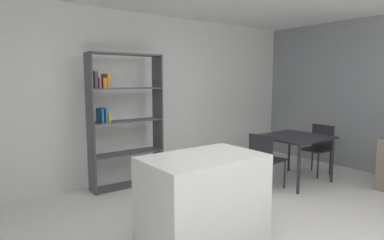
{
  "coord_description": "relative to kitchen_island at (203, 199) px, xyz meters",
  "views": [
    {
      "loc": [
        -2.43,
        -2.42,
        1.71
      ],
      "look_at": [
        0.05,
        0.92,
        1.19
      ],
      "focal_mm": 30.29,
      "sensor_mm": 36.0,
      "label": 1
    }
  ],
  "objects": [
    {
      "name": "ground_plane",
      "position": [
        0.39,
        -0.12,
        -0.47
      ],
      "size": [
        10.36,
        10.36,
        0.0
      ],
      "primitive_type": "plane",
      "color": "silver"
    },
    {
      "name": "back_partition",
      "position": [
        0.39,
        2.53,
        0.95
      ],
      "size": [
        7.52,
        0.06,
        2.83
      ],
      "primitive_type": "cube",
      "color": "white",
      "rests_on": "ground_plane"
    },
    {
      "name": "kitchen_island",
      "position": [
        0.0,
        0.0,
        0.0
      ],
      "size": [
        1.24,
        0.79,
        0.93
      ],
      "primitive_type": "cube",
      "color": "white",
      "rests_on": "ground_plane"
    },
    {
      "name": "open_bookshelf",
      "position": [
        0.1,
        2.17,
        0.67
      ],
      "size": [
        1.18,
        0.32,
        2.11
      ],
      "color": "#4C4C51",
      "rests_on": "ground_plane"
    },
    {
      "name": "dining_table",
      "position": [
        2.51,
        0.7,
        0.23
      ],
      "size": [
        1.05,
        0.98,
        0.78
      ],
      "color": "#232328",
      "rests_on": "ground_plane"
    },
    {
      "name": "dining_chair_window_side",
      "position": [
        3.25,
        0.7,
        0.07
      ],
      "size": [
        0.44,
        0.44,
        0.89
      ],
      "rotation": [
        0.0,
        0.0,
        -1.6
      ],
      "color": "#232328",
      "rests_on": "ground_plane"
    },
    {
      "name": "dining_chair_island_side",
      "position": [
        1.77,
        0.69,
        0.07
      ],
      "size": [
        0.5,
        0.47,
        0.88
      ],
      "rotation": [
        0.0,
        0.0,
        1.7
      ],
      "color": "#232328",
      "rests_on": "ground_plane"
    }
  ]
}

